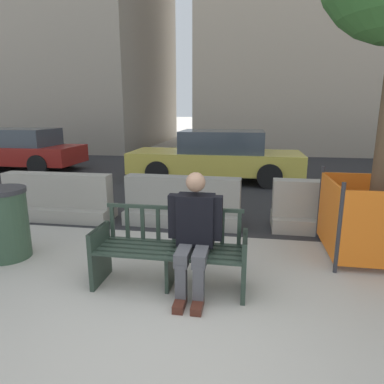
% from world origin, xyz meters
% --- Properties ---
extents(ground_plane, '(200.00, 200.00, 0.00)m').
position_xyz_m(ground_plane, '(0.00, 0.00, 0.00)').
color(ground_plane, '#ADA89E').
extents(street_asphalt, '(120.00, 12.00, 0.01)m').
position_xyz_m(street_asphalt, '(0.00, 8.70, 0.00)').
color(street_asphalt, '#28282B').
rests_on(street_asphalt, ground).
extents(street_bench, '(1.69, 0.54, 0.88)m').
position_xyz_m(street_bench, '(-0.21, 1.03, 0.40)').
color(street_bench, '#28382D').
rests_on(street_bench, ground).
extents(seated_person, '(0.58, 0.72, 1.31)m').
position_xyz_m(seated_person, '(0.07, 0.97, 0.69)').
color(seated_person, black).
rests_on(seated_person, ground).
extents(jersey_barrier_centre, '(2.02, 0.75, 0.84)m').
position_xyz_m(jersey_barrier_centre, '(-0.50, 3.21, 0.34)').
color(jersey_barrier_centre, gray).
rests_on(jersey_barrier_centre, ground).
extents(jersey_barrier_left, '(2.00, 0.69, 0.84)m').
position_xyz_m(jersey_barrier_left, '(-2.80, 3.13, 0.34)').
color(jersey_barrier_left, '#9E998E').
rests_on(jersey_barrier_left, ground).
extents(jersey_barrier_right, '(2.01, 0.70, 0.84)m').
position_xyz_m(jersey_barrier_right, '(2.03, 3.23, 0.34)').
color(jersey_barrier_right, '#9E998E').
rests_on(jersey_barrier_right, ground).
extents(construction_fence, '(1.24, 1.24, 1.13)m').
position_xyz_m(construction_fence, '(2.31, 2.28, 0.57)').
color(construction_fence, '#2D2D33').
rests_on(construction_fence, ground).
extents(car_taxi_near, '(4.72, 1.84, 1.40)m').
position_xyz_m(car_taxi_near, '(-0.27, 7.09, 0.69)').
color(car_taxi_near, '#DBC64C').
rests_on(car_taxi_near, ground).
extents(car_sedan_far, '(4.29, 1.85, 1.37)m').
position_xyz_m(car_sedan_far, '(-6.95, 7.72, 0.69)').
color(car_sedan_far, maroon).
rests_on(car_sedan_far, ground).
extents(trash_bin, '(0.61, 0.61, 0.96)m').
position_xyz_m(trash_bin, '(-2.55, 1.43, 0.48)').
color(trash_bin, '#334C38').
rests_on(trash_bin, ground).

